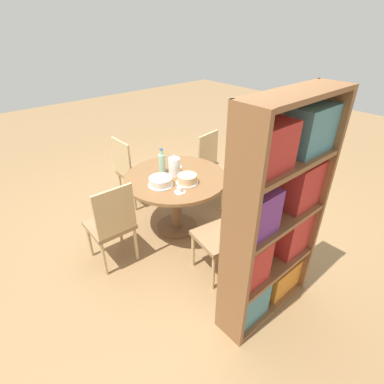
{
  "coord_description": "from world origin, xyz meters",
  "views": [
    {
      "loc": [
        1.82,
        2.38,
        2.29
      ],
      "look_at": [
        0.0,
        0.28,
        0.64
      ],
      "focal_mm": 28.0,
      "sensor_mm": 36.0,
      "label": 1
    }
  ],
  "objects_px": {
    "cake_second": "(187,179)",
    "cup_a": "(180,190)",
    "chair_a": "(215,167)",
    "cake_main": "(161,182)",
    "water_bottle": "(162,163)",
    "cup_b": "(177,165)",
    "chair_c": "(112,223)",
    "coffee_pot": "(174,166)",
    "chair_d": "(225,229)",
    "chair_b": "(132,170)",
    "bookshelf": "(274,222)"
  },
  "relations": [
    {
      "from": "water_bottle",
      "to": "cake_main",
      "type": "relative_size",
      "value": 1.07
    },
    {
      "from": "chair_d",
      "to": "coffee_pot",
      "type": "height_order",
      "value": "coffee_pot"
    },
    {
      "from": "chair_c",
      "to": "water_bottle",
      "type": "distance_m",
      "value": 0.89
    },
    {
      "from": "chair_b",
      "to": "cup_b",
      "type": "distance_m",
      "value": 0.75
    },
    {
      "from": "chair_c",
      "to": "coffee_pot",
      "type": "bearing_deg",
      "value": -172.84
    },
    {
      "from": "chair_d",
      "to": "chair_c",
      "type": "bearing_deg",
      "value": -126.65
    },
    {
      "from": "bookshelf",
      "to": "cake_second",
      "type": "relative_size",
      "value": 7.86
    },
    {
      "from": "coffee_pot",
      "to": "chair_b",
      "type": "bearing_deg",
      "value": -83.44
    },
    {
      "from": "cake_second",
      "to": "cup_b",
      "type": "bearing_deg",
      "value": -113.22
    },
    {
      "from": "bookshelf",
      "to": "water_bottle",
      "type": "distance_m",
      "value": 1.58
    },
    {
      "from": "chair_a",
      "to": "chair_d",
      "type": "relative_size",
      "value": 1.0
    },
    {
      "from": "chair_a",
      "to": "cake_second",
      "type": "xyz_separation_m",
      "value": [
        0.83,
        0.4,
        0.26
      ]
    },
    {
      "from": "chair_b",
      "to": "cake_second",
      "type": "height_order",
      "value": "chair_b"
    },
    {
      "from": "chair_c",
      "to": "cake_second",
      "type": "relative_size",
      "value": 3.9
    },
    {
      "from": "water_bottle",
      "to": "cake_second",
      "type": "distance_m",
      "value": 0.39
    },
    {
      "from": "coffee_pot",
      "to": "water_bottle",
      "type": "bearing_deg",
      "value": -63.17
    },
    {
      "from": "chair_a",
      "to": "bookshelf",
      "type": "relative_size",
      "value": 0.5
    },
    {
      "from": "cup_a",
      "to": "cake_main",
      "type": "bearing_deg",
      "value": -76.43
    },
    {
      "from": "chair_c",
      "to": "bookshelf",
      "type": "height_order",
      "value": "bookshelf"
    },
    {
      "from": "cake_second",
      "to": "cup_a",
      "type": "xyz_separation_m",
      "value": [
        0.18,
        0.1,
        -0.02
      ]
    },
    {
      "from": "cake_main",
      "to": "coffee_pot",
      "type": "bearing_deg",
      "value": -159.95
    },
    {
      "from": "cup_b",
      "to": "chair_b",
      "type": "bearing_deg",
      "value": -70.25
    },
    {
      "from": "cup_a",
      "to": "cake_second",
      "type": "bearing_deg",
      "value": -151.27
    },
    {
      "from": "water_bottle",
      "to": "cup_b",
      "type": "height_order",
      "value": "water_bottle"
    },
    {
      "from": "coffee_pot",
      "to": "water_bottle",
      "type": "height_order",
      "value": "water_bottle"
    },
    {
      "from": "chair_d",
      "to": "bookshelf",
      "type": "xyz_separation_m",
      "value": [
        0.06,
        0.55,
        0.42
      ]
    },
    {
      "from": "chair_a",
      "to": "coffee_pot",
      "type": "distance_m",
      "value": 0.89
    },
    {
      "from": "bookshelf",
      "to": "cup_a",
      "type": "relative_size",
      "value": 16.55
    },
    {
      "from": "chair_b",
      "to": "cup_b",
      "type": "height_order",
      "value": "chair_b"
    },
    {
      "from": "cup_a",
      "to": "cup_b",
      "type": "bearing_deg",
      "value": -125.81
    },
    {
      "from": "chair_c",
      "to": "bookshelf",
      "type": "relative_size",
      "value": 0.5
    },
    {
      "from": "chair_a",
      "to": "chair_b",
      "type": "distance_m",
      "value": 1.12
    },
    {
      "from": "chair_b",
      "to": "bookshelf",
      "type": "xyz_separation_m",
      "value": [
        0.05,
        2.24,
        0.42
      ]
    },
    {
      "from": "chair_c",
      "to": "cup_b",
      "type": "bearing_deg",
      "value": -166.08
    },
    {
      "from": "water_bottle",
      "to": "cup_a",
      "type": "height_order",
      "value": "water_bottle"
    },
    {
      "from": "chair_d",
      "to": "coffee_pot",
      "type": "relative_size",
      "value": 3.86
    },
    {
      "from": "chair_b",
      "to": "water_bottle",
      "type": "height_order",
      "value": "water_bottle"
    },
    {
      "from": "chair_d",
      "to": "coffee_pot",
      "type": "xyz_separation_m",
      "value": [
        -0.09,
        -0.89,
        0.33
      ]
    },
    {
      "from": "cup_b",
      "to": "bookshelf",
      "type": "bearing_deg",
      "value": 79.36
    },
    {
      "from": "chair_d",
      "to": "bookshelf",
      "type": "height_order",
      "value": "bookshelf"
    },
    {
      "from": "chair_a",
      "to": "bookshelf",
      "type": "height_order",
      "value": "bookshelf"
    },
    {
      "from": "chair_c",
      "to": "bookshelf",
      "type": "xyz_separation_m",
      "value": [
        -0.72,
        1.35,
        0.42
      ]
    },
    {
      "from": "chair_b",
      "to": "cup_a",
      "type": "bearing_deg",
      "value": 174.18
    },
    {
      "from": "cake_second",
      "to": "cup_b",
      "type": "height_order",
      "value": "cake_second"
    },
    {
      "from": "bookshelf",
      "to": "cake_second",
      "type": "bearing_deg",
      "value": 83.7
    },
    {
      "from": "chair_a",
      "to": "cake_main",
      "type": "bearing_deg",
      "value": -175.55
    },
    {
      "from": "chair_c",
      "to": "cake_main",
      "type": "distance_m",
      "value": 0.66
    },
    {
      "from": "cake_second",
      "to": "cup_b",
      "type": "xyz_separation_m",
      "value": [
        -0.16,
        -0.38,
        -0.02
      ]
    },
    {
      "from": "chair_d",
      "to": "chair_a",
      "type": "bearing_deg",
      "value": 148.5
    },
    {
      "from": "chair_d",
      "to": "cake_second",
      "type": "relative_size",
      "value": 3.9
    }
  ]
}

